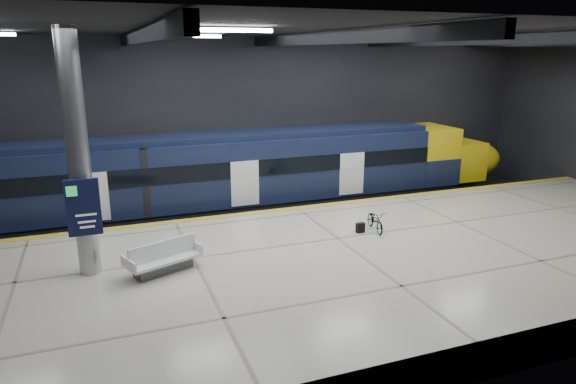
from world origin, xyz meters
TOP-DOWN VIEW (x-y plane):
  - ground at (0.00, 0.00)m, footprint 30.00×30.00m
  - room_shell at (-0.00, 0.00)m, footprint 30.10×16.10m
  - platform at (0.00, -2.50)m, footprint 30.00×11.00m
  - safety_strip at (0.00, 2.75)m, footprint 30.00×0.40m
  - rails at (0.00, 5.50)m, footprint 30.00×1.52m
  - train at (-3.06, 5.50)m, footprint 29.40×2.84m
  - bench at (-6.00, -1.73)m, footprint 2.35×1.61m
  - bicycle at (1.61, -0.75)m, footprint 0.74×1.52m
  - pannier_bag at (1.01, -0.75)m, footprint 0.31×0.20m
  - info_column at (-8.00, -1.03)m, footprint 0.90×0.78m

SIDE VIEW (x-z plane):
  - ground at x=0.00m, z-range 0.00..0.00m
  - rails at x=0.00m, z-range 0.00..0.16m
  - platform at x=0.00m, z-range 0.00..1.10m
  - safety_strip at x=0.00m, z-range 1.10..1.11m
  - pannier_bag at x=1.01m, z-range 1.10..1.45m
  - bench at x=-6.00m, z-range 0.96..1.92m
  - bicycle at x=1.61m, z-range 1.10..1.86m
  - train at x=-3.06m, z-range 0.16..3.95m
  - info_column at x=-8.00m, z-range 1.01..7.91m
  - room_shell at x=0.00m, z-range 1.69..9.74m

